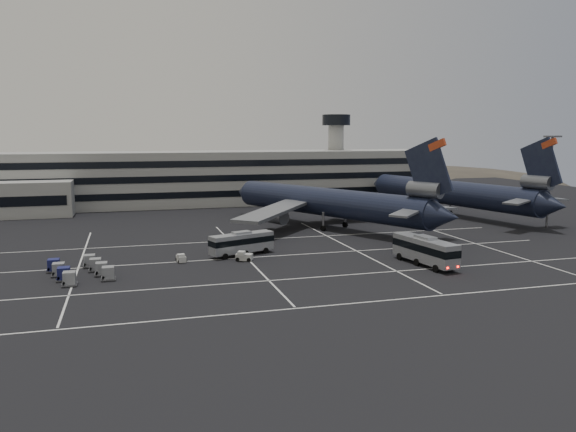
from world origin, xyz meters
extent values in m
plane|color=black|center=(0.00, 0.00, 0.00)|extent=(260.00, 260.00, 0.00)
cube|color=silver|center=(0.00, -22.00, 0.01)|extent=(90.00, 0.25, 0.01)
cube|color=silver|center=(0.00, -10.00, 0.01)|extent=(90.00, 0.25, 0.01)
cube|color=silver|center=(0.00, 4.00, 0.01)|extent=(90.00, 0.25, 0.01)
cube|color=silver|center=(0.00, 18.00, 0.01)|extent=(90.00, 0.25, 0.01)
cube|color=silver|center=(-30.00, 6.00, 0.01)|extent=(0.25, 55.00, 0.01)
cube|color=silver|center=(-6.00, 6.00, 0.01)|extent=(0.25, 55.00, 0.01)
cube|color=silver|center=(12.00, 6.00, 0.01)|extent=(0.25, 55.00, 0.01)
cube|color=silver|center=(34.00, 6.00, 0.01)|extent=(0.25, 55.00, 0.01)
cube|color=gray|center=(0.00, 72.00, 7.00)|extent=(120.00, 18.00, 14.00)
cube|color=black|center=(0.00, 62.95, 3.50)|extent=(118.00, 0.20, 1.60)
cube|color=black|center=(0.00, 62.95, 7.50)|extent=(118.00, 0.20, 1.60)
cube|color=black|center=(0.00, 62.95, 11.20)|extent=(118.00, 0.20, 1.60)
cube|color=gray|center=(-50.00, 60.00, 4.00)|extent=(30.00, 10.00, 8.00)
cylinder|color=gray|center=(35.00, 74.00, 11.00)|extent=(4.40, 4.40, 22.00)
cylinder|color=black|center=(35.00, 74.00, 22.50)|extent=(8.00, 8.00, 3.00)
ellipsoid|color=#38332B|center=(-60.00, 170.00, -10.50)|extent=(196.00, 140.00, 32.00)
ellipsoid|color=#38332B|center=(30.00, 170.00, -13.50)|extent=(252.00, 180.00, 44.00)
ellipsoid|color=#38332B|center=(110.00, 170.00, -9.00)|extent=(168.00, 120.00, 24.00)
cylinder|color=slate|center=(58.00, 15.00, 9.00)|extent=(0.50, 0.50, 18.00)
cube|color=slate|center=(58.00, 15.00, 18.10)|extent=(2.40, 2.40, 0.35)
cylinder|color=black|center=(15.07, 26.27, 5.20)|extent=(26.64, 45.37, 5.60)
cone|color=black|center=(3.26, 49.66, 5.20)|extent=(7.03, 6.54, 5.60)
cone|color=black|center=(27.01, 2.62, 5.20)|extent=(6.75, 6.74, 5.04)
cube|color=black|center=(25.44, 5.74, 12.60)|extent=(4.72, 8.68, 10.97)
cube|color=#B43918|center=(26.11, 4.40, 16.80)|extent=(1.95, 3.13, 2.24)
cylinder|color=#595B60|center=(25.21, 6.19, 9.30)|extent=(5.11, 6.57, 2.70)
cube|color=slate|center=(21.24, 4.74, 5.80)|extent=(7.86, 7.20, 0.87)
cube|color=slate|center=(28.73, 8.53, 5.80)|extent=(8.07, 5.01, 0.87)
cube|color=slate|center=(3.01, 22.42, 4.40)|extent=(18.63, 20.18, 1.75)
cylinder|color=#595B60|center=(4.33, 26.45, 2.70)|extent=(4.89, 6.13, 2.70)
cube|color=slate|center=(25.32, 33.69, 4.40)|extent=(22.38, 7.32, 1.75)
cylinder|color=#595B60|center=(21.29, 35.02, 2.70)|extent=(4.89, 6.13, 2.70)
cylinder|color=slate|center=(8.14, 39.98, 2.20)|extent=(0.44, 0.44, 3.00)
cylinder|color=black|center=(8.14, 39.98, 0.55)|extent=(0.94, 1.21, 1.10)
cylinder|color=slate|center=(13.11, 23.05, 2.20)|extent=(0.44, 0.44, 3.00)
cylinder|color=black|center=(13.11, 23.05, 0.55)|extent=(0.94, 1.21, 1.10)
cylinder|color=slate|center=(18.83, 25.93, 2.20)|extent=(0.44, 0.44, 3.00)
cylinder|color=black|center=(18.83, 25.93, 0.55)|extent=(0.94, 1.21, 1.10)
cylinder|color=black|center=(48.47, 35.11, 5.20)|extent=(16.44, 48.01, 5.60)
cone|color=black|center=(42.47, 60.62, 5.20)|extent=(6.48, 5.66, 5.60)
cone|color=black|center=(54.53, 9.32, 5.20)|extent=(6.05, 6.02, 5.04)
cube|color=black|center=(53.73, 12.72, 12.60)|extent=(2.66, 9.34, 10.97)
cube|color=#B43918|center=(54.07, 11.26, 16.80)|extent=(1.28, 3.27, 2.24)
cylinder|color=#595B60|center=(53.62, 13.21, 9.30)|extent=(4.00, 6.46, 2.70)
cube|color=slate|center=(49.41, 12.73, 5.80)|extent=(8.15, 6.09, 0.87)
cube|color=slate|center=(57.59, 14.66, 5.80)|extent=(7.57, 3.36, 0.87)
cylinder|color=slate|center=(48.47, 35.11, 2.20)|extent=(0.44, 0.44, 3.00)
cylinder|color=black|center=(48.47, 35.11, 0.55)|extent=(0.74, 1.19, 1.10)
cube|color=gray|center=(17.54, -7.73, 2.22)|extent=(4.39, 12.16, 3.24)
cube|color=black|center=(17.54, -7.73, 2.61)|extent=(4.46, 12.23, 1.03)
cube|color=gray|center=(17.54, -7.73, 4.03)|extent=(2.18, 3.46, 0.38)
cylinder|color=black|center=(16.80, -12.04, 0.52)|extent=(0.49, 1.08, 1.04)
cylinder|color=black|center=(19.48, -11.65, 0.52)|extent=(0.49, 1.08, 1.04)
cylinder|color=black|center=(16.20, -7.92, 0.52)|extent=(0.49, 1.08, 1.04)
cylinder|color=black|center=(18.88, -7.54, 0.52)|extent=(0.49, 1.08, 1.04)
cylinder|color=black|center=(15.60, -3.81, 0.52)|extent=(0.49, 1.08, 1.04)
cylinder|color=black|center=(18.28, -3.42, 0.52)|extent=(0.49, 1.08, 1.04)
cube|color=#FF0C05|center=(17.54, -13.76, 0.97)|extent=(0.28, 0.12, 0.24)
cube|color=#FF0C05|center=(19.25, -13.51, 0.97)|extent=(0.28, 0.12, 0.24)
cube|color=gray|center=(-6.27, 6.08, 1.94)|extent=(10.61, 5.84, 2.85)
cube|color=black|center=(-6.27, 6.08, 2.29)|extent=(10.69, 5.92, 0.90)
cube|color=gray|center=(-6.27, 6.08, 3.54)|extent=(3.20, 2.41, 0.33)
cylinder|color=black|center=(-2.44, 6.23, 0.46)|extent=(0.96, 0.60, 0.91)
cylinder|color=black|center=(-3.26, 8.45, 0.46)|extent=(0.96, 0.60, 0.91)
cylinder|color=black|center=(-5.86, 4.96, 0.46)|extent=(0.96, 0.60, 0.91)
cylinder|color=black|center=(-6.68, 7.19, 0.46)|extent=(0.96, 0.60, 0.91)
cylinder|color=black|center=(-9.29, 3.70, 0.46)|extent=(0.96, 0.60, 0.91)
cylinder|color=black|center=(-10.11, 5.92, 0.46)|extent=(0.96, 0.60, 0.91)
cube|color=beige|center=(-15.79, 3.81, 0.51)|extent=(1.37, 2.16, 0.83)
cube|color=beige|center=(-15.72, 3.35, 1.06)|extent=(1.12, 0.96, 0.46)
cylinder|color=black|center=(-16.19, 3.01, 0.26)|extent=(0.27, 0.54, 0.52)
cylinder|color=black|center=(-15.19, 3.14, 0.26)|extent=(0.27, 0.54, 0.52)
cylinder|color=black|center=(-16.39, 4.47, 0.26)|extent=(0.27, 0.54, 0.52)
cylinder|color=black|center=(-15.38, 4.61, 0.26)|extent=(0.27, 0.54, 0.52)
cube|color=beige|center=(-6.73, 2.03, 0.59)|extent=(2.69, 2.24, 0.97)
cube|color=beige|center=(-6.25, 1.78, 1.24)|extent=(1.41, 1.50, 0.54)
cylinder|color=black|center=(-6.24, 1.10, 0.30)|extent=(0.64, 0.49, 0.60)
cylinder|color=black|center=(-5.69, 2.15, 0.30)|extent=(0.64, 0.49, 0.60)
cylinder|color=black|center=(-7.77, 1.90, 0.30)|extent=(0.64, 0.49, 0.60)
cylinder|color=black|center=(-7.22, 2.95, 0.30)|extent=(0.64, 0.49, 0.60)
cube|color=#2D2D30|center=(-30.28, -5.48, 0.15)|extent=(2.39, 2.57, 0.17)
cylinder|color=black|center=(-30.28, -5.48, 0.10)|extent=(0.10, 0.19, 0.19)
cube|color=gray|center=(-30.28, -5.48, 1.00)|extent=(1.87, 1.87, 1.53)
cube|color=#2D2D30|center=(-25.74, -3.97, 0.15)|extent=(2.39, 2.57, 0.17)
cylinder|color=black|center=(-25.74, -3.97, 0.10)|extent=(0.10, 0.19, 0.19)
cube|color=gray|center=(-25.74, -3.97, 1.00)|extent=(1.87, 1.87, 1.53)
cube|color=#2D2D30|center=(-31.18, -2.76, 0.15)|extent=(2.39, 2.57, 0.17)
cylinder|color=black|center=(-31.18, -2.76, 0.10)|extent=(0.10, 0.19, 0.19)
cube|color=#161A4F|center=(-31.18, -2.76, 1.00)|extent=(1.87, 1.87, 1.53)
cube|color=#2D2D30|center=(-26.65, -1.25, 0.15)|extent=(2.39, 2.57, 0.17)
cylinder|color=black|center=(-26.65, -1.25, 0.10)|extent=(0.10, 0.19, 0.19)
cube|color=gray|center=(-26.65, -1.25, 1.00)|extent=(1.87, 1.87, 1.53)
cube|color=#2D2D30|center=(-32.09, -0.04, 0.15)|extent=(2.39, 2.57, 0.17)
cylinder|color=black|center=(-32.09, -0.04, 0.10)|extent=(0.10, 0.19, 0.19)
cube|color=gray|center=(-32.09, -0.04, 1.00)|extent=(1.87, 1.87, 1.53)
cube|color=#2D2D30|center=(-27.55, 1.47, 0.15)|extent=(2.39, 2.57, 0.17)
cylinder|color=black|center=(-27.55, 1.47, 0.10)|extent=(0.10, 0.19, 0.19)
cube|color=gray|center=(-27.55, 1.47, 1.00)|extent=(1.87, 1.87, 1.53)
cube|color=#2D2D30|center=(-32.99, 2.68, 0.15)|extent=(2.39, 2.57, 0.17)
cylinder|color=black|center=(-32.99, 2.68, 0.10)|extent=(0.10, 0.19, 0.19)
cube|color=#161A4F|center=(-32.99, 2.68, 1.00)|extent=(1.87, 1.87, 1.53)
cube|color=#2D2D30|center=(-28.46, 4.19, 0.15)|extent=(2.39, 2.57, 0.17)
cylinder|color=black|center=(-28.46, 4.19, 0.10)|extent=(0.10, 0.19, 0.19)
cube|color=gray|center=(-28.46, 4.19, 1.00)|extent=(1.87, 1.87, 1.53)
camera|label=1|loc=(-22.94, -77.69, 18.60)|focal=35.00mm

